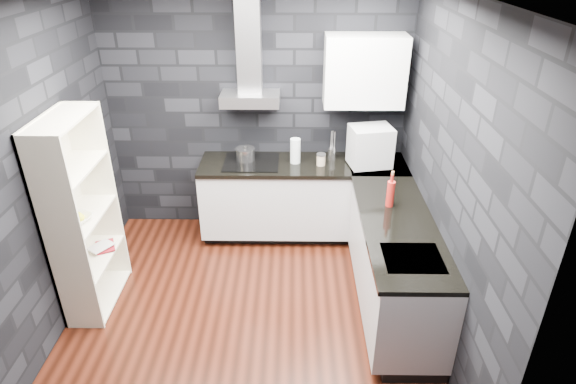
{
  "coord_description": "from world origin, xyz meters",
  "views": [
    {
      "loc": [
        0.4,
        -3.37,
        3.04
      ],
      "look_at": [
        0.35,
        0.45,
        1.0
      ],
      "focal_mm": 30.0,
      "sensor_mm": 36.0,
      "label": 1
    }
  ],
  "objects_px": {
    "glass_vase": "(295,151)",
    "appliance_garage": "(370,146)",
    "utensil_crock": "(332,154)",
    "storage_jar": "(321,160)",
    "fruit_bowl": "(77,219)",
    "red_bottle": "(390,194)",
    "bookshelf": "(82,217)",
    "pot": "(245,155)"
  },
  "relations": [
    {
      "from": "glass_vase",
      "to": "fruit_bowl",
      "type": "height_order",
      "value": "glass_vase"
    },
    {
      "from": "utensil_crock",
      "to": "red_bottle",
      "type": "distance_m",
      "value": 1.12
    },
    {
      "from": "pot",
      "to": "storage_jar",
      "type": "relative_size",
      "value": 1.78
    },
    {
      "from": "storage_jar",
      "to": "fruit_bowl",
      "type": "distance_m",
      "value": 2.42
    },
    {
      "from": "red_bottle",
      "to": "fruit_bowl",
      "type": "distance_m",
      "value": 2.7
    },
    {
      "from": "utensil_crock",
      "to": "appliance_garage",
      "type": "xyz_separation_m",
      "value": [
        0.37,
        -0.18,
        0.17
      ]
    },
    {
      "from": "storage_jar",
      "to": "red_bottle",
      "type": "distance_m",
      "value": 1.03
    },
    {
      "from": "glass_vase",
      "to": "utensil_crock",
      "type": "distance_m",
      "value": 0.42
    },
    {
      "from": "glass_vase",
      "to": "appliance_garage",
      "type": "height_order",
      "value": "appliance_garage"
    },
    {
      "from": "glass_vase",
      "to": "appliance_garage",
      "type": "bearing_deg",
      "value": -6.08
    },
    {
      "from": "bookshelf",
      "to": "glass_vase",
      "type": "bearing_deg",
      "value": 52.39
    },
    {
      "from": "storage_jar",
      "to": "bookshelf",
      "type": "xyz_separation_m",
      "value": [
        -2.11,
        -1.08,
        -0.06
      ]
    },
    {
      "from": "utensil_crock",
      "to": "appliance_garage",
      "type": "height_order",
      "value": "appliance_garage"
    },
    {
      "from": "pot",
      "to": "utensil_crock",
      "type": "relative_size",
      "value": 1.68
    },
    {
      "from": "glass_vase",
      "to": "bookshelf",
      "type": "distance_m",
      "value": 2.17
    },
    {
      "from": "pot",
      "to": "glass_vase",
      "type": "relative_size",
      "value": 0.75
    },
    {
      "from": "appliance_garage",
      "to": "red_bottle",
      "type": "bearing_deg",
      "value": -96.04
    },
    {
      "from": "pot",
      "to": "fruit_bowl",
      "type": "height_order",
      "value": "pot"
    },
    {
      "from": "glass_vase",
      "to": "utensil_crock",
      "type": "bearing_deg",
      "value": 14.09
    },
    {
      "from": "glass_vase",
      "to": "storage_jar",
      "type": "xyz_separation_m",
      "value": [
        0.27,
        -0.06,
        -0.08
      ]
    },
    {
      "from": "storage_jar",
      "to": "appliance_garage",
      "type": "relative_size",
      "value": 0.27
    },
    {
      "from": "utensil_crock",
      "to": "red_bottle",
      "type": "height_order",
      "value": "red_bottle"
    },
    {
      "from": "utensil_crock",
      "to": "appliance_garage",
      "type": "bearing_deg",
      "value": -25.95
    },
    {
      "from": "pot",
      "to": "red_bottle",
      "type": "height_order",
      "value": "red_bottle"
    },
    {
      "from": "red_bottle",
      "to": "fruit_bowl",
      "type": "relative_size",
      "value": 1.03
    },
    {
      "from": "appliance_garage",
      "to": "red_bottle",
      "type": "relative_size",
      "value": 1.73
    },
    {
      "from": "pot",
      "to": "glass_vase",
      "type": "distance_m",
      "value": 0.54
    },
    {
      "from": "pot",
      "to": "storage_jar",
      "type": "bearing_deg",
      "value": -6.79
    },
    {
      "from": "appliance_garage",
      "to": "fruit_bowl",
      "type": "relative_size",
      "value": 1.78
    },
    {
      "from": "bookshelf",
      "to": "fruit_bowl",
      "type": "distance_m",
      "value": 0.11
    },
    {
      "from": "red_bottle",
      "to": "bookshelf",
      "type": "relative_size",
      "value": 0.13
    },
    {
      "from": "pot",
      "to": "appliance_garage",
      "type": "relative_size",
      "value": 0.48
    },
    {
      "from": "utensil_crock",
      "to": "appliance_garage",
      "type": "distance_m",
      "value": 0.45
    },
    {
      "from": "glass_vase",
      "to": "fruit_bowl",
      "type": "bearing_deg",
      "value": -145.85
    },
    {
      "from": "glass_vase",
      "to": "storage_jar",
      "type": "distance_m",
      "value": 0.29
    },
    {
      "from": "appliance_garage",
      "to": "bookshelf",
      "type": "bearing_deg",
      "value": -168.7
    },
    {
      "from": "storage_jar",
      "to": "appliance_garage",
      "type": "distance_m",
      "value": 0.53
    },
    {
      "from": "fruit_bowl",
      "to": "storage_jar",
      "type": "bearing_deg",
      "value": 29.32
    },
    {
      "from": "storage_jar",
      "to": "fruit_bowl",
      "type": "bearing_deg",
      "value": -150.68
    },
    {
      "from": "pot",
      "to": "appliance_garage",
      "type": "height_order",
      "value": "appliance_garage"
    },
    {
      "from": "storage_jar",
      "to": "appliance_garage",
      "type": "bearing_deg",
      "value": -2.28
    },
    {
      "from": "storage_jar",
      "to": "glass_vase",
      "type": "bearing_deg",
      "value": 167.06
    }
  ]
}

